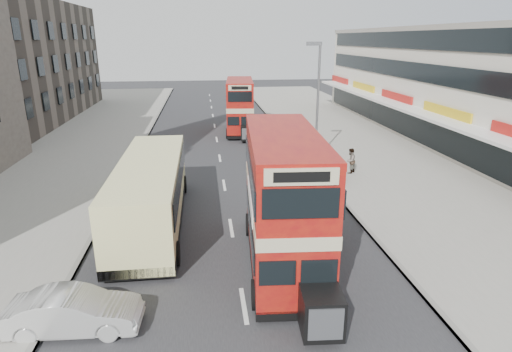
{
  "coord_description": "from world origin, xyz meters",
  "views": [
    {
      "loc": [
        -1.08,
        -9.8,
        8.34
      ],
      "look_at": [
        1.02,
        6.94,
        2.83
      ],
      "focal_mm": 29.68,
      "sensor_mm": 36.0,
      "label": 1
    }
  ],
  "objects_px": {
    "coach": "(151,190)",
    "cyclist": "(275,154)",
    "car_right_a": "(301,170)",
    "car_left_front": "(74,312)",
    "bus_main": "(284,200)",
    "pedestrian_near": "(350,161)",
    "bus_second": "(240,106)",
    "street_lamp": "(317,94)",
    "car_right_b": "(286,148)"
  },
  "relations": [
    {
      "from": "street_lamp",
      "to": "car_left_front",
      "type": "height_order",
      "value": "street_lamp"
    },
    {
      "from": "coach",
      "to": "cyclist",
      "type": "height_order",
      "value": "coach"
    },
    {
      "from": "car_right_b",
      "to": "pedestrian_near",
      "type": "height_order",
      "value": "pedestrian_near"
    },
    {
      "from": "street_lamp",
      "to": "coach",
      "type": "height_order",
      "value": "street_lamp"
    },
    {
      "from": "coach",
      "to": "cyclist",
      "type": "relative_size",
      "value": 4.57
    },
    {
      "from": "car_left_front",
      "to": "bus_second",
      "type": "bearing_deg",
      "value": -12.05
    },
    {
      "from": "street_lamp",
      "to": "car_right_a",
      "type": "distance_m",
      "value": 5.84
    },
    {
      "from": "coach",
      "to": "car_right_b",
      "type": "bearing_deg",
      "value": 51.61
    },
    {
      "from": "car_right_a",
      "to": "car_left_front",
      "type": "bearing_deg",
      "value": -31.48
    },
    {
      "from": "car_left_front",
      "to": "cyclist",
      "type": "relative_size",
      "value": 1.66
    },
    {
      "from": "bus_main",
      "to": "street_lamp",
      "type": "bearing_deg",
      "value": -105.56
    },
    {
      "from": "bus_second",
      "to": "coach",
      "type": "xyz_separation_m",
      "value": [
        -5.9,
        -19.73,
        -0.77
      ]
    },
    {
      "from": "bus_main",
      "to": "cyclist",
      "type": "distance_m",
      "value": 13.21
    },
    {
      "from": "car_right_b",
      "to": "pedestrian_near",
      "type": "distance_m",
      "value": 5.69
    },
    {
      "from": "pedestrian_near",
      "to": "bus_main",
      "type": "bearing_deg",
      "value": 16.01
    },
    {
      "from": "coach",
      "to": "car_left_front",
      "type": "distance_m",
      "value": 7.79
    },
    {
      "from": "street_lamp",
      "to": "pedestrian_near",
      "type": "bearing_deg",
      "value": -63.07
    },
    {
      "from": "street_lamp",
      "to": "car_left_front",
      "type": "relative_size",
      "value": 2.09
    },
    {
      "from": "car_right_a",
      "to": "cyclist",
      "type": "height_order",
      "value": "cyclist"
    },
    {
      "from": "bus_second",
      "to": "cyclist",
      "type": "bearing_deg",
      "value": 101.78
    },
    {
      "from": "bus_main",
      "to": "coach",
      "type": "relative_size",
      "value": 0.86
    },
    {
      "from": "coach",
      "to": "car_left_front",
      "type": "bearing_deg",
      "value": -101.04
    },
    {
      "from": "car_left_front",
      "to": "car_right_a",
      "type": "height_order",
      "value": "car_right_a"
    },
    {
      "from": "coach",
      "to": "car_left_front",
      "type": "xyz_separation_m",
      "value": [
        -1.48,
        -7.58,
        -1.03
      ]
    },
    {
      "from": "car_right_b",
      "to": "coach",
      "type": "bearing_deg",
      "value": -33.64
    },
    {
      "from": "car_right_b",
      "to": "bus_second",
      "type": "bearing_deg",
      "value": -159.71
    },
    {
      "from": "car_right_a",
      "to": "car_right_b",
      "type": "height_order",
      "value": "same"
    },
    {
      "from": "car_left_front",
      "to": "pedestrian_near",
      "type": "height_order",
      "value": "pedestrian_near"
    },
    {
      "from": "coach",
      "to": "street_lamp",
      "type": "bearing_deg",
      "value": 41.63
    },
    {
      "from": "coach",
      "to": "pedestrian_near",
      "type": "height_order",
      "value": "coach"
    },
    {
      "from": "coach",
      "to": "cyclist",
      "type": "distance_m",
      "value": 11.27
    },
    {
      "from": "bus_main",
      "to": "car_left_front",
      "type": "relative_size",
      "value": 2.36
    },
    {
      "from": "pedestrian_near",
      "to": "bus_second",
      "type": "bearing_deg",
      "value": -109.92
    },
    {
      "from": "car_right_a",
      "to": "cyclist",
      "type": "bearing_deg",
      "value": -156.5
    },
    {
      "from": "bus_second",
      "to": "coach",
      "type": "height_order",
      "value": "bus_second"
    },
    {
      "from": "street_lamp",
      "to": "car_right_a",
      "type": "bearing_deg",
      "value": -115.69
    },
    {
      "from": "coach",
      "to": "car_right_a",
      "type": "distance_m",
      "value": 9.89
    },
    {
      "from": "cyclist",
      "to": "bus_second",
      "type": "bearing_deg",
      "value": 98.91
    },
    {
      "from": "bus_main",
      "to": "pedestrian_near",
      "type": "bearing_deg",
      "value": -117.31
    },
    {
      "from": "bus_second",
      "to": "pedestrian_near",
      "type": "xyz_separation_m",
      "value": [
        5.77,
        -13.77,
        -1.47
      ]
    },
    {
      "from": "bus_second",
      "to": "car_left_front",
      "type": "height_order",
      "value": "bus_second"
    },
    {
      "from": "street_lamp",
      "to": "car_left_front",
      "type": "bearing_deg",
      "value": -125.03
    },
    {
      "from": "street_lamp",
      "to": "pedestrian_near",
      "type": "xyz_separation_m",
      "value": [
        1.54,
        -3.03,
        -3.82
      ]
    },
    {
      "from": "bus_second",
      "to": "coach",
      "type": "distance_m",
      "value": 20.61
    },
    {
      "from": "pedestrian_near",
      "to": "cyclist",
      "type": "xyz_separation_m",
      "value": [
        -4.4,
        2.59,
        -0.12
      ]
    },
    {
      "from": "bus_main",
      "to": "car_right_b",
      "type": "relative_size",
      "value": 1.85
    },
    {
      "from": "bus_second",
      "to": "car_right_a",
      "type": "xyz_separation_m",
      "value": [
        2.43,
        -14.49,
        -1.75
      ]
    },
    {
      "from": "street_lamp",
      "to": "coach",
      "type": "xyz_separation_m",
      "value": [
        -10.14,
        -9.0,
        -3.12
      ]
    },
    {
      "from": "car_right_a",
      "to": "cyclist",
      "type": "xyz_separation_m",
      "value": [
        -1.05,
        3.32,
        0.15
      ]
    },
    {
      "from": "car_right_b",
      "to": "pedestrian_near",
      "type": "bearing_deg",
      "value": 39.66
    }
  ]
}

